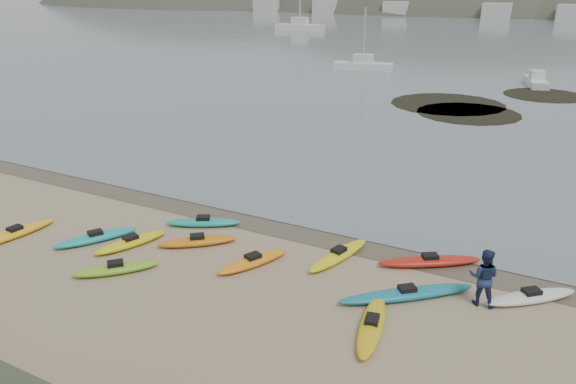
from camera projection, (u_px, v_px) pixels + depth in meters
The scene contains 6 objects.
ground at pixel (288, 224), 24.32m from camera, with size 600.00×600.00×0.00m, color tan.
wet_sand at pixel (285, 227), 24.08m from camera, with size 60.00×60.00×0.00m, color brown.
kayaks at pixel (256, 260), 20.86m from camera, with size 21.32×8.78×0.34m.
person_east at pixel (484, 277), 18.03m from camera, with size 0.95×0.74×1.96m, color navy.
kelp_mats at pixel (480, 105), 47.42m from camera, with size 15.26×18.46×0.04m.
moored_boats at pixel (516, 40), 92.46m from camera, with size 105.92×74.76×1.41m.
Camera 1 is at (10.53, -19.59, 9.95)m, focal length 35.00 mm.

